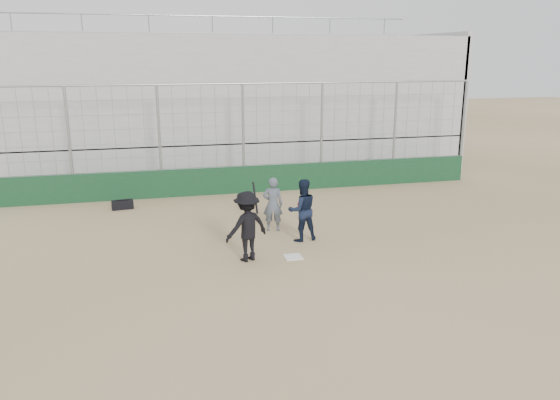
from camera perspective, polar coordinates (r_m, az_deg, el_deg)
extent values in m
plane|color=olive|center=(13.98, 1.38, -6.00)|extent=(90.00, 90.00, 0.00)
cube|color=white|center=(13.97, 1.38, -5.96)|extent=(0.44, 0.44, 0.02)
cube|color=#10331B|center=(20.39, -3.77, 2.18)|extent=(18.00, 0.25, 1.00)
cylinder|color=gray|center=(20.11, -3.85, 6.35)|extent=(0.10, 0.10, 4.00)
cylinder|color=gray|center=(23.40, 18.56, 6.82)|extent=(0.10, 0.10, 4.00)
cylinder|color=gray|center=(19.91, -3.95, 12.05)|extent=(18.00, 0.07, 0.07)
cube|color=#9E9E9E|center=(25.13, -5.79, 5.26)|extent=(20.00, 6.70, 1.60)
cube|color=#9E9E9E|center=(24.81, -5.97, 11.88)|extent=(20.00, 6.70, 4.20)
cube|color=#9E9E9E|center=(28.06, 15.07, 10.17)|extent=(0.25, 6.70, 6.10)
cylinder|color=gray|center=(27.96, -7.11, 18.54)|extent=(20.00, 0.06, 0.06)
imported|color=black|center=(13.53, -3.49, -2.76)|extent=(1.31, 1.04, 1.77)
cylinder|color=black|center=(13.53, -2.61, 0.25)|extent=(0.07, 0.57, 0.71)
imported|color=black|center=(15.03, 2.34, -2.19)|extent=(0.94, 0.79, 1.14)
sphere|color=maroon|center=(14.90, 2.36, -0.48)|extent=(0.28, 0.28, 0.28)
imported|color=#4B535F|center=(15.84, -0.76, -0.72)|extent=(0.66, 0.52, 1.44)
cube|color=black|center=(18.95, -16.13, -0.48)|extent=(0.72, 0.38, 0.30)
cylinder|color=black|center=(18.91, -16.17, 0.01)|extent=(0.45, 0.10, 0.04)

